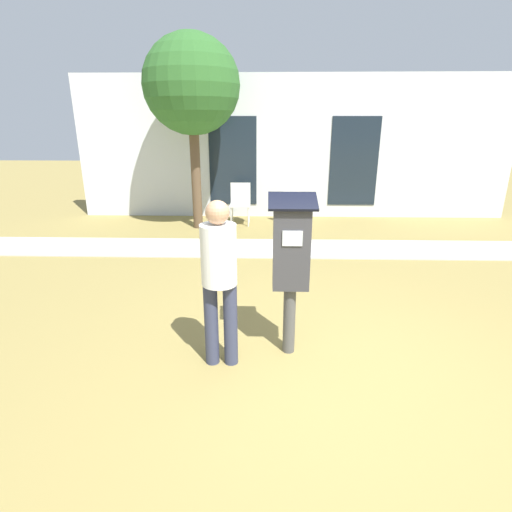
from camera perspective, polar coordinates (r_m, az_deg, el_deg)
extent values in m
plane|color=olive|center=(3.87, 10.47, -16.52)|extent=(40.00, 40.00, 0.00)
cube|color=#B7B2A8|center=(7.27, 6.20, 1.07)|extent=(12.00, 1.10, 0.02)
cube|color=silver|center=(9.63, 5.34, 15.12)|extent=(10.00, 0.24, 3.20)
cube|color=#19232D|center=(9.54, -3.33, 13.32)|extent=(1.10, 0.02, 2.00)
cube|color=#19232D|center=(9.71, 13.82, 12.92)|extent=(1.10, 0.02, 2.00)
cylinder|color=#4C4C4C|center=(4.00, 4.76, -9.06)|extent=(0.12, 0.12, 0.70)
cube|color=#38383D|center=(3.71, 5.07, 1.24)|extent=(0.34, 0.22, 0.80)
cube|color=silver|center=(3.56, 5.23, 2.51)|extent=(0.18, 0.01, 0.14)
cube|color=black|center=(3.60, 5.27, 7.80)|extent=(0.44, 0.31, 0.12)
cylinder|color=#333851|center=(3.81, -6.40, -9.64)|extent=(0.13, 0.13, 0.82)
cylinder|color=#333851|center=(3.79, -3.66, -9.72)|extent=(0.13, 0.13, 0.82)
cylinder|color=white|center=(3.52, -5.35, 0.16)|extent=(0.32, 0.32, 0.55)
sphere|color=tan|center=(3.42, -5.54, 6.21)|extent=(0.21, 0.21, 0.21)
cylinder|color=silver|center=(8.75, -3.60, 5.58)|extent=(0.03, 0.03, 0.42)
cylinder|color=silver|center=(8.73, -1.10, 5.58)|extent=(0.03, 0.03, 0.42)
cylinder|color=silver|center=(9.12, -3.39, 6.13)|extent=(0.03, 0.03, 0.42)
cylinder|color=silver|center=(9.10, -0.99, 6.13)|extent=(0.03, 0.03, 0.42)
cube|color=silver|center=(8.87, -2.29, 7.30)|extent=(0.44, 0.44, 0.04)
cube|color=silver|center=(9.03, -2.22, 9.04)|extent=(0.44, 0.04, 0.44)
cylinder|color=silver|center=(8.66, 3.94, 5.44)|extent=(0.03, 0.03, 0.42)
cylinder|color=silver|center=(8.69, 6.46, 5.40)|extent=(0.03, 0.03, 0.42)
cylinder|color=silver|center=(9.03, 3.86, 6.00)|extent=(0.03, 0.03, 0.42)
cylinder|color=silver|center=(9.06, 6.27, 5.96)|extent=(0.03, 0.03, 0.42)
cube|color=silver|center=(8.81, 5.18, 7.15)|extent=(0.44, 0.44, 0.04)
cube|color=silver|center=(8.96, 5.15, 8.91)|extent=(0.44, 0.04, 0.44)
cylinder|color=brown|center=(8.59, -8.57, 11.19)|extent=(0.20, 0.20, 2.20)
sphere|color=#2D6028|center=(8.54, -9.19, 23.00)|extent=(1.90, 1.90, 1.90)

